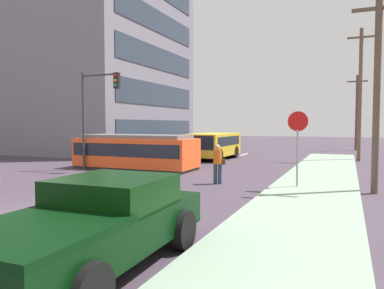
% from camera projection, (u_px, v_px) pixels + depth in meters
% --- Properties ---
extents(ground_plane, '(120.00, 120.00, 0.00)m').
position_uv_depth(ground_plane, '(180.00, 173.00, 19.00)').
color(ground_plane, '#423643').
extents(sidewalk_curb_right, '(3.20, 36.00, 0.14)m').
position_uv_depth(sidewalk_curb_right, '(310.00, 196.00, 12.66)').
color(sidewalk_curb_right, gray).
rests_on(sidewalk_curb_right, ground).
extents(lane_stripe_1, '(0.16, 2.40, 0.01)m').
position_uv_depth(lane_stripe_1, '(73.00, 204.00, 11.65)').
color(lane_stripe_1, silver).
rests_on(lane_stripe_1, ground).
extents(lane_stripe_2, '(0.16, 2.40, 0.01)m').
position_uv_depth(lane_stripe_2, '(139.00, 185.00, 15.33)').
color(lane_stripe_2, silver).
rests_on(lane_stripe_2, ground).
extents(lane_stripe_3, '(0.16, 2.40, 0.01)m').
position_uv_depth(lane_stripe_3, '(221.00, 161.00, 25.17)').
color(lane_stripe_3, silver).
rests_on(lane_stripe_3, ground).
extents(lane_stripe_4, '(0.16, 2.40, 0.01)m').
position_uv_depth(lane_stripe_4, '(244.00, 154.00, 30.68)').
color(lane_stripe_4, silver).
rests_on(lane_stripe_4, ground).
extents(corner_building, '(14.30, 15.69, 22.40)m').
position_uv_depth(corner_building, '(93.00, 33.00, 35.17)').
color(corner_building, slate).
rests_on(corner_building, ground).
extents(streetcar_tram, '(6.93, 2.56, 1.94)m').
position_uv_depth(streetcar_tram, '(136.00, 151.00, 20.81)').
color(streetcar_tram, '#F95521').
rests_on(streetcar_tram, ground).
extents(city_bus, '(2.70, 5.34, 1.85)m').
position_uv_depth(city_bus, '(213.00, 145.00, 26.46)').
color(city_bus, gold).
rests_on(city_bus, ground).
extents(pedestrian_crossing, '(0.51, 0.36, 1.67)m').
position_uv_depth(pedestrian_crossing, '(218.00, 162.00, 15.57)').
color(pedestrian_crossing, '#293A4E').
rests_on(pedestrian_crossing, ground).
extents(pickup_truck_parked, '(2.35, 5.04, 1.55)m').
position_uv_depth(pickup_truck_parked, '(97.00, 224.00, 6.42)').
color(pickup_truck_parked, black).
rests_on(pickup_truck_parked, ground).
extents(parked_sedan_mid, '(2.03, 4.28, 1.19)m').
position_uv_depth(parked_sedan_mid, '(133.00, 152.00, 25.50)').
color(parked_sedan_mid, silver).
rests_on(parked_sedan_mid, ground).
extents(parked_sedan_far, '(2.08, 4.14, 1.19)m').
position_uv_depth(parked_sedan_far, '(176.00, 147.00, 30.88)').
color(parked_sedan_far, navy).
rests_on(parked_sedan_far, ground).
extents(parked_sedan_furthest, '(2.12, 4.61, 1.19)m').
position_uv_depth(parked_sedan_furthest, '(201.00, 143.00, 36.87)').
color(parked_sedan_furthest, beige).
rests_on(parked_sedan_furthest, ground).
extents(stop_sign, '(0.76, 0.07, 2.88)m').
position_uv_depth(stop_sign, '(298.00, 133.00, 14.05)').
color(stop_sign, gray).
rests_on(stop_sign, sidewalk_curb_right).
extents(traffic_light_mast, '(2.44, 0.33, 5.37)m').
position_uv_depth(traffic_light_mast, '(96.00, 102.00, 19.97)').
color(traffic_light_mast, '#333333').
rests_on(traffic_light_mast, ground).
extents(utility_pole_near, '(1.80, 0.24, 7.24)m').
position_uv_depth(utility_pole_near, '(377.00, 89.00, 13.22)').
color(utility_pole_near, brown).
rests_on(utility_pole_near, ground).
extents(utility_pole_mid, '(1.80, 0.24, 8.97)m').
position_uv_depth(utility_pole_mid, '(360.00, 92.00, 24.97)').
color(utility_pole_mid, brown).
rests_on(utility_pole_mid, ground).
extents(utility_pole_far, '(1.80, 0.24, 7.20)m').
position_uv_depth(utility_pole_far, '(357.00, 111.00, 35.26)').
color(utility_pole_far, brown).
rests_on(utility_pole_far, ground).
extents(utility_pole_distant, '(1.80, 0.24, 8.17)m').
position_uv_depth(utility_pole_distant, '(358.00, 109.00, 43.44)').
color(utility_pole_distant, '#4A3C30').
rests_on(utility_pole_distant, ground).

